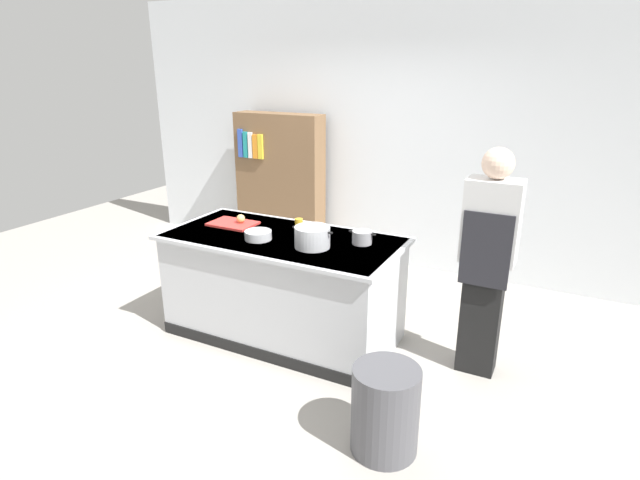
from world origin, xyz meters
TOP-DOWN VIEW (x-y plane):
  - ground_plane at (0.00, 0.00)m, footprint 10.00×10.00m
  - back_wall at (0.00, 2.10)m, footprint 6.40×0.12m
  - counter_island at (0.00, -0.00)m, footprint 1.98×0.98m
  - cutting_board at (-0.56, 0.09)m, footprint 0.40×0.28m
  - onion at (-0.49, 0.12)m, footprint 0.08×0.08m
  - stock_pot at (0.34, -0.10)m, footprint 0.34×0.28m
  - sauce_pan at (0.65, 0.15)m, footprint 0.22×0.16m
  - mixing_bowl at (-0.14, -0.14)m, footprint 0.22×0.22m
  - juice_cup at (0.03, 0.22)m, footprint 0.07×0.07m
  - trash_bin at (1.27, -0.93)m, footprint 0.41×0.41m
  - person_chef at (1.60, 0.21)m, footprint 0.38×0.25m
  - bookshelf at (-1.12, 1.80)m, footprint 1.10×0.31m

SIDE VIEW (x-z plane):
  - ground_plane at x=0.00m, z-range 0.00..0.00m
  - trash_bin at x=1.27m, z-range 0.00..0.56m
  - counter_island at x=0.00m, z-range 0.02..0.92m
  - bookshelf at x=-1.12m, z-range 0.00..1.70m
  - cutting_board at x=-0.56m, z-range 0.90..0.92m
  - person_chef at x=1.60m, z-range 0.05..1.77m
  - mixing_bowl at x=-0.14m, z-range 0.90..0.97m
  - juice_cup at x=0.03m, z-range 0.90..1.00m
  - sauce_pan at x=0.65m, z-range 0.90..1.01m
  - onion at x=-0.49m, z-range 0.92..1.00m
  - stock_pot at x=0.34m, z-range 0.90..1.06m
  - back_wall at x=0.00m, z-range 0.00..3.00m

